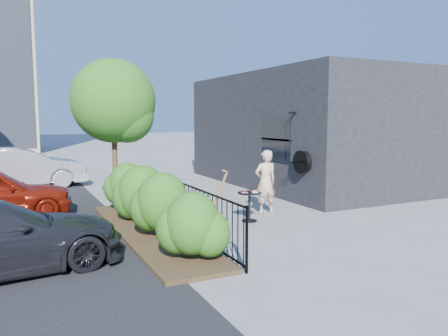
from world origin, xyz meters
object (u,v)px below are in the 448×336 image
cafe_table (249,201)px  woman (266,182)px  car_silver (22,168)px  patio_tree (116,106)px  shovel (214,211)px

cafe_table → woman: woman is taller
woman → car_silver: 9.09m
patio_tree → woman: size_ratio=2.40×
patio_tree → car_silver: (-2.24, 5.08, -2.05)m
patio_tree → cafe_table: size_ratio=5.25×
patio_tree → cafe_table: patio_tree is taller
patio_tree → cafe_table: 4.34m
woman → shovel: size_ratio=1.11×
shovel → car_silver: 9.61m
cafe_table → woman: (0.81, 0.60, 0.34)m
patio_tree → shovel: size_ratio=2.65×
woman → shovel: woman is taller
cafe_table → car_silver: (-4.74, 7.81, 0.22)m
patio_tree → car_silver: size_ratio=0.91×
car_silver → shovel: bearing=-162.9°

